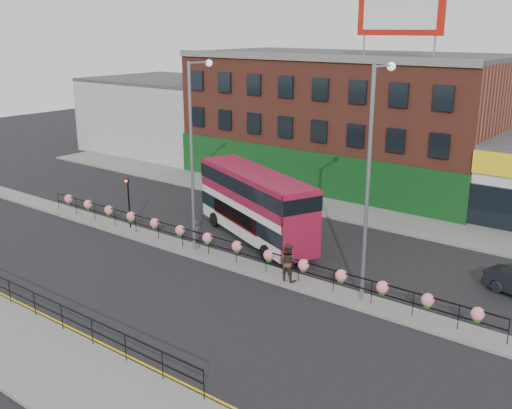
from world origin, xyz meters
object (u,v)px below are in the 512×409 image
Objects in this scene: pedestrian_a at (197,234)px; pedestrian_b at (288,262)px; lamp_column_west at (195,141)px; lamp_column_east at (372,165)px; double_decker_bus at (256,199)px.

pedestrian_a is 6.76m from pedestrian_b.
pedestrian_b is at bearing -84.63° from pedestrian_a.
lamp_column_east reaches higher than lamp_column_west.
double_decker_bus is 4.10m from pedestrian_a.
pedestrian_b reaches higher than pedestrian_a.
lamp_column_east is (10.65, -0.01, 0.14)m from lamp_column_west.
lamp_column_east reaches higher than double_decker_bus.
lamp_column_east is at bearing -20.67° from double_decker_bus.
lamp_column_west is (-1.53, -3.43, 3.77)m from double_decker_bus.
pedestrian_b is 0.18× the size of lamp_column_east.
lamp_column_east is at bearing -0.03° from lamp_column_west.
pedestrian_a is 0.15× the size of lamp_column_east.
lamp_column_west is 0.98× the size of lamp_column_east.
pedestrian_b is at bearing -171.41° from lamp_column_east.
double_decker_bus is at bearing -14.09° from pedestrian_a.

